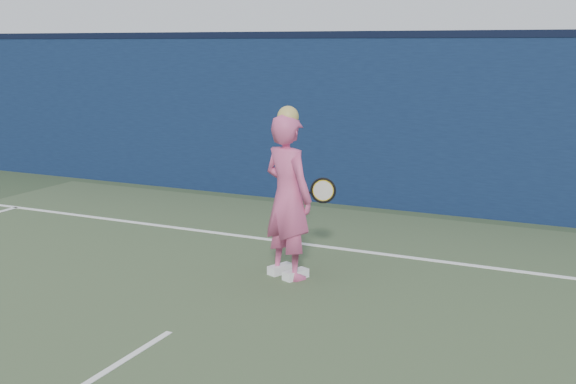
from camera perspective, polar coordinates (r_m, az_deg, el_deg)
The scene contains 5 objects.
ground at distance 5.64m, azimuth -15.28°, elevation -14.29°, with size 80.00×80.00×0.00m, color #2E3D26.
backstop_wall at distance 10.90m, azimuth 7.04°, elevation 5.40°, with size 24.00×0.40×2.50m, color #0C1937.
wall_cap at distance 10.84m, azimuth 7.22°, elevation 12.25°, with size 24.00×0.42×0.10m, color black.
player at distance 7.47m, azimuth 0.00°, elevation -0.35°, with size 0.74×0.63×1.81m.
racket at distance 7.81m, azimuth 2.61°, elevation 0.09°, with size 0.53×0.12×0.28m.
Camera 1 is at (3.38, -3.80, 2.43)m, focal length 45.00 mm.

